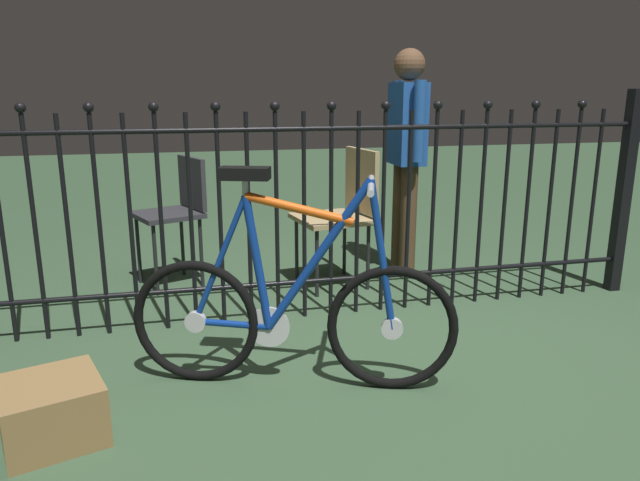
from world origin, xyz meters
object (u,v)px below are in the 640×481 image
object	(u,v)px
chair_charcoal	(178,206)
person_visitor	(407,145)
chair_tan	(344,205)
display_crate	(52,411)
bicycle	(292,311)

from	to	relation	value
chair_charcoal	person_visitor	size ratio (longest dim) A/B	0.55
chair_tan	display_crate	world-z (taller)	chair_tan
display_crate	person_visitor	bearing A→B (deg)	39.76
chair_tan	display_crate	bearing A→B (deg)	-135.43
chair_tan	person_visitor	distance (m)	0.61
bicycle	chair_tan	xyz separation A→B (m)	(0.58, 1.27, 0.19)
display_crate	chair_tan	bearing A→B (deg)	44.57
display_crate	bicycle	bearing A→B (deg)	12.76
bicycle	chair_charcoal	xyz separation A→B (m)	(-0.46, 1.54, 0.18)
bicycle	person_visitor	size ratio (longest dim) A/B	0.89
chair_charcoal	display_crate	xyz separation A→B (m)	(-0.47, -1.74, -0.40)
bicycle	chair_tan	size ratio (longest dim) A/B	1.52
chair_charcoal	chair_tan	bearing A→B (deg)	-14.11
chair_tan	display_crate	size ratio (longest dim) A/B	2.59
chair_charcoal	person_visitor	world-z (taller)	person_visitor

